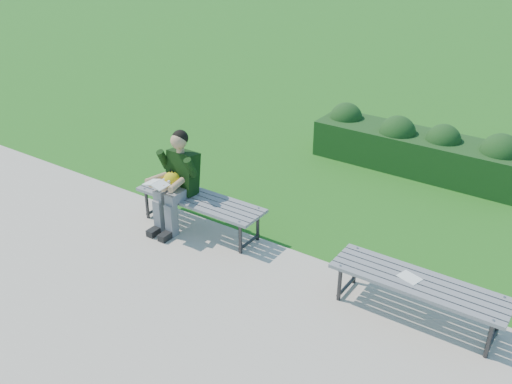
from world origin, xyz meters
The scene contains 7 objects.
ground centered at (0.00, 0.00, 0.00)m, with size 80.00×80.00×0.00m.
walkway centered at (0.00, -1.75, 0.01)m, with size 30.00×3.50×0.02m.
hedge centered at (0.81, 3.21, 0.39)m, with size 3.37×0.88×0.88m.
bench_left centered at (-0.88, -0.24, 0.42)m, with size 1.80×0.50×0.46m.
bench_right centered at (2.11, -0.39, 0.42)m, with size 1.80×0.50×0.46m.
seated_boy centered at (-1.18, -0.33, 0.71)m, with size 0.56×0.76×1.31m.
paper_sheet centered at (2.01, -0.39, 0.47)m, with size 0.26×0.22×0.01m.
Camera 1 is at (3.40, -5.21, 3.89)m, focal length 40.00 mm.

